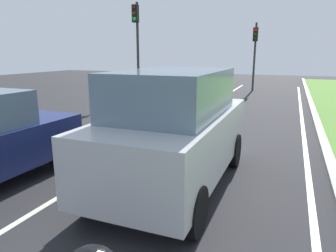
% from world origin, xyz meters
% --- Properties ---
extents(ground_plane, '(60.00, 60.00, 0.00)m').
position_xyz_m(ground_plane, '(0.00, 14.00, 0.00)').
color(ground_plane, '#262628').
extents(lane_line_center, '(0.12, 32.00, 0.01)m').
position_xyz_m(lane_line_center, '(-0.70, 14.00, 0.00)').
color(lane_line_center, silver).
rests_on(lane_line_center, ground).
extents(lane_line_right_edge, '(0.12, 32.00, 0.01)m').
position_xyz_m(lane_line_right_edge, '(3.60, 14.00, 0.00)').
color(lane_line_right_edge, silver).
rests_on(lane_line_right_edge, ground).
extents(curb_right, '(0.24, 48.00, 0.12)m').
position_xyz_m(curb_right, '(4.10, 14.00, 0.06)').
color(curb_right, '#9E9B93').
rests_on(curb_right, ground).
extents(car_suv_ahead, '(1.99, 4.51, 2.28)m').
position_xyz_m(car_suv_ahead, '(1.10, 9.19, 1.17)').
color(car_suv_ahead, '#B7BABF').
rests_on(car_suv_ahead, ground).
extents(traffic_light_overhead_left, '(0.32, 0.50, 5.24)m').
position_xyz_m(traffic_light_overhead_left, '(-4.92, 19.27, 3.58)').
color(traffic_light_overhead_left, '#2D2D2D').
rests_on(traffic_light_overhead_left, ground).
extents(traffic_light_far_median, '(0.32, 0.50, 4.60)m').
position_xyz_m(traffic_light_far_median, '(0.54, 26.15, 3.07)').
color(traffic_light_far_median, '#2D2D2D').
rests_on(traffic_light_far_median, ground).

